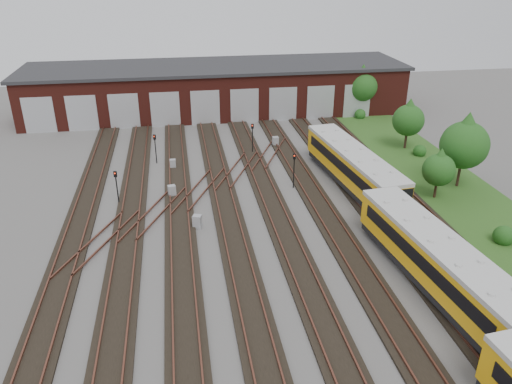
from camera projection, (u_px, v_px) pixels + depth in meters
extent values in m
plane|color=#4B4946|center=(272.00, 274.00, 33.81)|extent=(120.00, 120.00, 0.00)
cube|color=black|center=(56.00, 293.00, 31.72)|extent=(2.40, 70.00, 0.18)
cube|color=brown|center=(44.00, 292.00, 31.55)|extent=(0.10, 70.00, 0.15)
cube|color=brown|center=(68.00, 290.00, 31.76)|extent=(0.10, 70.00, 0.15)
cube|color=black|center=(121.00, 287.00, 32.31)|extent=(2.40, 70.00, 0.18)
cube|color=brown|center=(109.00, 286.00, 32.13)|extent=(0.10, 70.00, 0.15)
cube|color=brown|center=(132.00, 284.00, 32.34)|extent=(0.10, 70.00, 0.15)
cube|color=black|center=(183.00, 281.00, 32.90)|extent=(2.40, 70.00, 0.18)
cube|color=brown|center=(172.00, 280.00, 32.72)|extent=(0.10, 70.00, 0.15)
cube|color=brown|center=(194.00, 278.00, 32.93)|extent=(0.10, 70.00, 0.15)
cube|color=black|center=(243.00, 276.00, 33.48)|extent=(2.40, 70.00, 0.18)
cube|color=brown|center=(232.00, 275.00, 33.31)|extent=(0.10, 70.00, 0.15)
cube|color=brown|center=(254.00, 273.00, 33.52)|extent=(0.10, 70.00, 0.15)
cube|color=black|center=(301.00, 270.00, 34.07)|extent=(2.40, 70.00, 0.18)
cube|color=brown|center=(291.00, 269.00, 33.89)|extent=(0.10, 70.00, 0.15)
cube|color=brown|center=(311.00, 267.00, 34.10)|extent=(0.10, 70.00, 0.15)
cube|color=black|center=(357.00, 265.00, 34.66)|extent=(2.40, 70.00, 0.18)
cube|color=brown|center=(347.00, 264.00, 34.48)|extent=(0.10, 70.00, 0.15)
cube|color=brown|center=(367.00, 262.00, 34.69)|extent=(0.10, 70.00, 0.15)
cube|color=black|center=(411.00, 260.00, 35.24)|extent=(2.40, 70.00, 0.18)
cube|color=brown|center=(402.00, 259.00, 35.07)|extent=(0.10, 70.00, 0.15)
cube|color=brown|center=(421.00, 257.00, 35.28)|extent=(0.10, 70.00, 0.15)
cube|color=black|center=(463.00, 255.00, 35.83)|extent=(2.40, 70.00, 0.18)
cube|color=brown|center=(454.00, 254.00, 35.65)|extent=(0.10, 70.00, 0.15)
cube|color=brown|center=(473.00, 252.00, 35.87)|extent=(0.10, 70.00, 0.15)
cube|color=brown|center=(155.00, 212.00, 41.45)|extent=(5.40, 9.62, 0.15)
cube|color=brown|center=(200.00, 189.00, 45.60)|extent=(5.40, 9.62, 0.15)
cube|color=brown|center=(238.00, 169.00, 49.75)|extent=(5.40, 9.62, 0.15)
cube|color=brown|center=(100.00, 241.00, 37.29)|extent=(5.40, 9.62, 0.15)
cube|color=brown|center=(270.00, 153.00, 53.91)|extent=(5.40, 9.62, 0.15)
cube|color=#541C15|center=(217.00, 89.00, 68.20)|extent=(50.00, 12.00, 6.00)
cube|color=#29292B|center=(216.00, 66.00, 66.85)|extent=(51.00, 12.50, 0.40)
cube|color=#ADAFB2|center=(39.00, 115.00, 59.94)|extent=(3.60, 0.12, 4.40)
cube|color=#ADAFB2|center=(82.00, 113.00, 60.68)|extent=(3.60, 0.12, 4.40)
cube|color=#ADAFB2|center=(124.00, 111.00, 61.41)|extent=(3.60, 0.12, 4.40)
cube|color=#ADAFB2|center=(165.00, 110.00, 62.14)|extent=(3.60, 0.12, 4.40)
cube|color=#ADAFB2|center=(205.00, 108.00, 62.88)|extent=(3.60, 0.12, 4.40)
cube|color=#ADAFB2|center=(245.00, 106.00, 63.61)|extent=(3.60, 0.12, 4.40)
cube|color=#ADAFB2|center=(283.00, 104.00, 64.34)|extent=(3.60, 0.12, 4.40)
cube|color=#ADAFB2|center=(320.00, 103.00, 65.08)|extent=(3.60, 0.12, 4.40)
cube|color=#ADAFB2|center=(357.00, 101.00, 65.81)|extent=(3.60, 0.12, 4.40)
cube|color=#244918|center=(455.00, 192.00, 45.51)|extent=(8.00, 55.00, 0.05)
cube|color=black|center=(434.00, 280.00, 32.12)|extent=(4.03, 16.03, 0.63)
cube|color=#F1A80D|center=(438.00, 260.00, 31.48)|extent=(4.35, 16.06, 2.33)
cube|color=beige|center=(441.00, 242.00, 30.92)|extent=(4.45, 16.07, 0.32)
cube|color=black|center=(419.00, 260.00, 31.04)|extent=(1.48, 13.90, 0.90)
cube|color=black|center=(458.00, 254.00, 31.70)|extent=(1.48, 13.90, 0.90)
cube|color=black|center=(351.00, 180.00, 46.38)|extent=(4.03, 16.03, 0.63)
cube|color=#F1A80D|center=(353.00, 165.00, 45.75)|extent=(4.35, 16.06, 2.33)
cube|color=beige|center=(354.00, 152.00, 45.18)|extent=(4.45, 16.07, 0.32)
cube|color=black|center=(339.00, 164.00, 45.30)|extent=(1.48, 13.90, 0.90)
cube|color=black|center=(367.00, 161.00, 45.97)|extent=(1.48, 13.90, 0.90)
cylinder|color=black|center=(117.00, 190.00, 42.87)|extent=(0.10, 0.10, 2.55)
cube|color=black|center=(115.00, 174.00, 42.21)|extent=(0.28, 0.20, 0.52)
sphere|color=red|center=(115.00, 173.00, 42.08)|extent=(0.12, 0.12, 0.12)
cylinder|color=black|center=(156.00, 151.00, 51.37)|extent=(0.10, 0.10, 2.61)
cube|color=black|center=(154.00, 137.00, 50.70)|extent=(0.29, 0.23, 0.51)
sphere|color=red|center=(154.00, 136.00, 50.57)|extent=(0.12, 0.12, 0.12)
cylinder|color=black|center=(253.00, 141.00, 53.96)|extent=(0.10, 0.10, 2.81)
cube|color=black|center=(252.00, 126.00, 53.25)|extent=(0.29, 0.23, 0.52)
sphere|color=red|center=(253.00, 126.00, 53.11)|extent=(0.12, 0.12, 0.12)
cylinder|color=black|center=(294.00, 174.00, 45.78)|extent=(0.10, 0.10, 2.88)
cube|color=black|center=(294.00, 156.00, 45.06)|extent=(0.29, 0.22, 0.51)
sphere|color=red|center=(295.00, 156.00, 44.92)|extent=(0.12, 0.12, 0.12)
cube|color=#96999B|center=(172.00, 191.00, 44.46)|extent=(0.76, 0.68, 1.09)
cube|color=#96999B|center=(173.00, 164.00, 50.41)|extent=(0.60, 0.51, 0.98)
cube|color=#96999B|center=(197.00, 222.00, 39.33)|extent=(0.81, 0.75, 1.10)
cube|color=#96999B|center=(275.00, 141.00, 56.40)|extent=(0.72, 0.62, 1.08)
cube|color=#96999B|center=(399.00, 223.00, 39.29)|extent=(0.60, 0.51, 0.96)
cylinder|color=#362118|center=(360.00, 107.00, 67.34)|extent=(0.26, 0.26, 2.12)
sphere|color=#194413|center=(362.00, 86.00, 66.13)|extent=(4.11, 4.11, 4.11)
cone|color=#194413|center=(363.00, 75.00, 65.50)|extent=(3.53, 3.53, 2.94)
cylinder|color=#362118|center=(406.00, 141.00, 55.58)|extent=(0.27, 0.27, 1.77)
sphere|color=#194413|center=(408.00, 120.00, 54.57)|extent=(3.44, 3.44, 3.44)
cone|color=#194413|center=(410.00, 109.00, 54.04)|extent=(2.95, 2.95, 2.46)
cylinder|color=#362118|center=(459.00, 175.00, 46.25)|extent=(0.25, 0.25, 2.23)
sphere|color=#194413|center=(464.00, 145.00, 44.98)|extent=(4.33, 4.33, 4.33)
cone|color=#194413|center=(467.00, 129.00, 44.32)|extent=(3.71, 3.71, 3.09)
cylinder|color=#362118|center=(435.00, 190.00, 44.21)|extent=(0.23, 0.23, 1.46)
sphere|color=#194413|center=(439.00, 170.00, 43.37)|extent=(2.84, 2.84, 2.84)
cone|color=#194413|center=(441.00, 159.00, 42.94)|extent=(2.43, 2.43, 2.03)
sphere|color=#194413|center=(504.00, 233.00, 37.22)|extent=(1.58, 1.58, 1.58)
sphere|color=#194413|center=(420.00, 149.00, 53.64)|extent=(1.39, 1.39, 1.39)
sphere|color=#194413|center=(360.00, 113.00, 66.02)|extent=(1.45, 1.45, 1.45)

